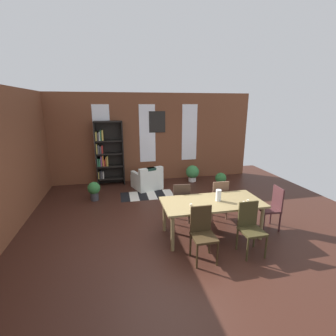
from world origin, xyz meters
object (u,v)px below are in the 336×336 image
object	(u,v)px
dining_chair_far_right	(218,198)
dining_chair_head_right	(272,206)
armchair_white	(147,180)
potted_plant_by_shelf	(221,179)
potted_plant_window	(94,190)
bookshelf_tall	(107,153)
dining_table	(212,205)
potted_plant_corner	(192,173)
dining_chair_near_right	(250,226)
dining_chair_far_left	(181,201)
vase_on_table	(218,195)
dining_chair_near_left	(203,232)

from	to	relation	value
dining_chair_far_right	dining_chair_head_right	bearing A→B (deg)	-37.24
armchair_white	dining_chair_head_right	bearing A→B (deg)	-54.31
dining_chair_head_right	potted_plant_by_shelf	world-z (taller)	dining_chair_head_right
dining_chair_head_right	potted_plant_window	size ratio (longest dim) A/B	1.77
dining_chair_far_right	bookshelf_tall	xyz separation A→B (m)	(-2.58, 3.18, 0.57)
dining_table	potted_plant_by_shelf	size ratio (longest dim) A/B	4.29
dining_chair_head_right	potted_plant_window	world-z (taller)	dining_chair_head_right
potted_plant_by_shelf	potted_plant_corner	xyz separation A→B (m)	(-0.74, 0.76, 0.05)
dining_table	dining_chair_far_right	distance (m)	0.85
dining_chair_far_right	dining_chair_near_right	world-z (taller)	same
potted_plant_by_shelf	dining_chair_head_right	bearing A→B (deg)	-92.06
dining_table	dining_chair_head_right	distance (m)	1.40
dining_chair_head_right	potted_plant_window	xyz separation A→B (m)	(-3.90, 2.50, -0.20)
dining_chair_far_left	potted_plant_by_shelf	distance (m)	2.89
dining_chair_near_right	potted_plant_by_shelf	xyz separation A→B (m)	(1.03, 3.52, -0.25)
dining_chair_head_right	potted_plant_corner	xyz separation A→B (m)	(-0.63, 3.58, -0.20)
bookshelf_tall	potted_plant_window	distance (m)	1.63
dining_chair_head_right	armchair_white	xyz separation A→B (m)	(-2.29, 3.19, -0.23)
vase_on_table	dining_chair_near_right	xyz separation A→B (m)	(0.33, -0.70, -0.36)
armchair_white	potted_plant_window	bearing A→B (deg)	-156.93
armchair_white	potted_plant_by_shelf	distance (m)	2.42
dining_chair_head_right	potted_plant_corner	world-z (taller)	dining_chair_head_right
dining_chair_far_left	potted_plant_by_shelf	world-z (taller)	dining_chair_far_left
armchair_white	dining_chair_near_right	bearing A→B (deg)	-70.72
dining_table	potted_plant_corner	size ratio (longest dim) A/B	3.52
dining_chair_far_left	armchair_white	world-z (taller)	dining_chair_far_left
dining_chair_far_right	dining_chair_head_right	world-z (taller)	same
dining_chair_near_left	potted_plant_corner	world-z (taller)	dining_chair_near_left
dining_chair_near_right	dining_table	bearing A→B (deg)	122.95
dining_chair_near_right	potted_plant_by_shelf	size ratio (longest dim) A/B	2.01
dining_chair_head_right	dining_chair_near_right	distance (m)	1.16
vase_on_table	dining_chair_near_left	xyz separation A→B (m)	(-0.58, -0.70, -0.36)
vase_on_table	dining_chair_far_left	xyz separation A→B (m)	(-0.59, 0.70, -0.36)
dining_chair_far_right	potted_plant_by_shelf	world-z (taller)	dining_chair_far_right
armchair_white	potted_plant_corner	bearing A→B (deg)	13.40
dining_table	dining_chair_near_right	bearing A→B (deg)	-57.05
potted_plant_by_shelf	potted_plant_corner	bearing A→B (deg)	134.27
armchair_white	potted_plant_corner	distance (m)	1.70
vase_on_table	dining_chair_far_right	bearing A→B (deg)	65.01
dining_chair_near_right	vase_on_table	bearing A→B (deg)	115.04
vase_on_table	dining_chair_near_right	world-z (taller)	vase_on_table
potted_plant_window	dining_table	bearing A→B (deg)	-44.80
dining_chair_far_left	vase_on_table	bearing A→B (deg)	-49.96
vase_on_table	potted_plant_corner	distance (m)	3.67
potted_plant_window	dining_chair_near_left	bearing A→B (deg)	-57.23
bookshelf_tall	armchair_white	xyz separation A→B (m)	(1.22, -0.70, -0.80)
dining_chair_near_right	bookshelf_tall	world-z (taller)	bookshelf_tall
dining_chair_near_left	potted_plant_corner	bearing A→B (deg)	74.24
dining_chair_far_left	dining_table	bearing A→B (deg)	-56.59
dining_chair_near_left	dining_chair_far_left	world-z (taller)	same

